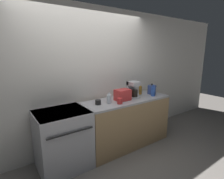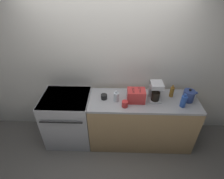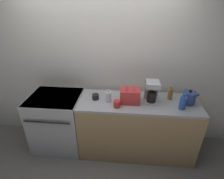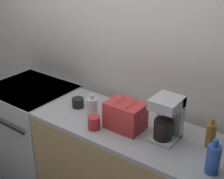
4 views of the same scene
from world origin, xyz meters
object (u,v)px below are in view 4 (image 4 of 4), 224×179
(stove, at_px, (34,129))
(bottle_blue, at_px, (213,159))
(bottle_clear, at_px, (92,107))
(bottle_amber, at_px, (211,135))
(toaster, at_px, (125,115))
(coffee_maker, at_px, (167,117))
(cup_red, at_px, (94,123))
(cup_black, at_px, (78,103))

(stove, bearing_deg, bottle_blue, -5.16)
(bottle_clear, relative_size, bottle_amber, 0.89)
(stove, distance_m, toaster, 1.26)
(stove, height_order, coffee_maker, coffee_maker)
(toaster, distance_m, bottle_amber, 0.60)
(bottle_amber, bearing_deg, coffee_maker, -164.48)
(bottle_clear, height_order, cup_red, bottle_clear)
(stove, distance_m, bottle_clear, 0.98)
(bottle_amber, xyz_separation_m, cup_red, (-0.76, -0.28, -0.04))
(bottle_clear, xyz_separation_m, cup_red, (0.13, -0.14, -0.03))
(stove, bearing_deg, cup_black, -1.34)
(bottle_amber, bearing_deg, bottle_blue, -66.97)
(cup_black, bearing_deg, bottle_amber, 5.37)
(coffee_maker, height_order, cup_black, coffee_maker)
(toaster, xyz_separation_m, coffee_maker, (0.30, 0.06, 0.06))
(coffee_maker, bearing_deg, stove, -179.68)
(bottle_clear, bearing_deg, bottle_blue, -5.97)
(bottle_blue, bearing_deg, cup_red, -177.76)
(cup_red, bearing_deg, cup_black, 150.48)
(bottle_blue, xyz_separation_m, cup_black, (-1.19, 0.15, -0.06))
(toaster, xyz_separation_m, bottle_blue, (0.69, -0.11, -0.01))
(toaster, bearing_deg, coffee_maker, 11.64)
(bottle_blue, distance_m, cup_black, 1.20)
(stove, height_order, bottle_amber, bottle_amber)
(coffee_maker, xyz_separation_m, bottle_blue, (0.39, -0.17, -0.07))
(coffee_maker, distance_m, bottle_amber, 0.30)
(bottle_clear, height_order, bottle_blue, bottle_blue)
(toaster, relative_size, bottle_amber, 1.31)
(stove, bearing_deg, cup_red, -11.70)
(toaster, height_order, cup_black, toaster)
(bottle_clear, xyz_separation_m, bottle_amber, (0.89, 0.15, 0.01))
(toaster, distance_m, coffee_maker, 0.31)
(toaster, bearing_deg, bottle_blue, -9.15)
(stove, height_order, cup_black, cup_black)
(stove, distance_m, coffee_maker, 1.56)
(bottle_blue, bearing_deg, bottle_amber, 113.03)
(cup_black, bearing_deg, toaster, -4.45)
(bottle_blue, distance_m, cup_red, 0.87)
(cup_red, bearing_deg, bottle_amber, 20.64)
(stove, bearing_deg, bottle_amber, 2.89)
(bottle_clear, xyz_separation_m, cup_black, (-0.19, 0.05, -0.04))
(toaster, distance_m, cup_black, 0.50)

